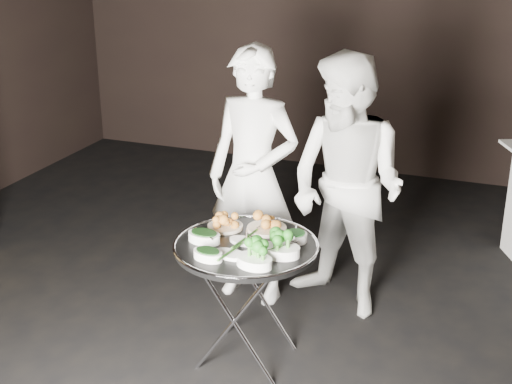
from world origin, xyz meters
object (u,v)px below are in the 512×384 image
(tray_stand, at_px, (246,298))
(serving_tray, at_px, (246,246))
(waiter_right, at_px, (347,187))
(waiter_left, at_px, (253,177))

(tray_stand, distance_m, serving_tray, 0.31)
(serving_tray, distance_m, waiter_right, 0.85)
(waiter_left, xyz_separation_m, waiter_right, (0.58, 0.05, -0.01))
(tray_stand, bearing_deg, waiter_left, 108.01)
(serving_tray, bearing_deg, waiter_right, 65.18)
(tray_stand, distance_m, waiter_left, 0.86)
(serving_tray, bearing_deg, waiter_left, 108.01)
(waiter_left, bearing_deg, waiter_right, 10.08)
(tray_stand, xyz_separation_m, waiter_right, (0.35, 0.76, 0.42))
(serving_tray, relative_size, waiter_left, 0.47)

